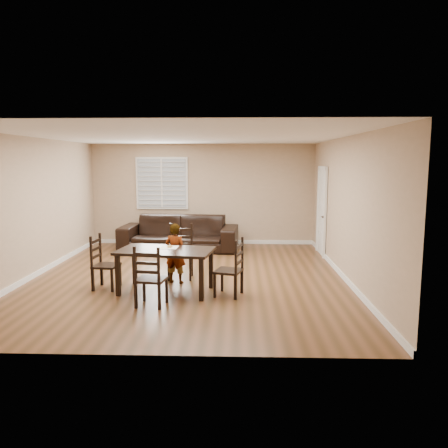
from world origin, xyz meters
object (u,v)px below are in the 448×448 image
(chair_left, at_px, (100,264))
(sofa, at_px, (179,233))
(chair_right, at_px, (235,270))
(donut, at_px, (170,246))
(chair_far, at_px, (149,280))
(child, at_px, (175,253))
(chair_near, at_px, (181,253))
(dining_table, at_px, (166,255))

(chair_left, xyz_separation_m, sofa, (0.93, 3.48, -0.01))
(chair_right, height_order, donut, chair_right)
(chair_far, height_order, sofa, chair_far)
(child, bearing_deg, chair_near, -78.23)
(dining_table, height_order, chair_left, chair_left)
(chair_far, bearing_deg, sofa, -79.51)
(chair_far, relative_size, child, 0.87)
(chair_left, relative_size, donut, 9.96)
(donut, xyz_separation_m, sofa, (-0.31, 3.49, -0.34))
(child, distance_m, donut, 0.45)
(dining_table, bearing_deg, sofa, 102.79)
(chair_near, xyz_separation_m, sofa, (-0.40, 2.65, -0.04))
(chair_far, relative_size, sofa, 0.33)
(chair_left, height_order, child, child)
(dining_table, distance_m, sofa, 3.68)
(dining_table, height_order, chair_far, chair_far)
(dining_table, distance_m, chair_far, 0.87)
(dining_table, relative_size, child, 1.53)
(chair_far, relative_size, donut, 9.99)
(chair_near, bearing_deg, child, -97.08)
(child, height_order, sofa, child)
(chair_right, bearing_deg, chair_near, -122.32)
(chair_near, relative_size, chair_left, 1.08)
(chair_left, bearing_deg, dining_table, -92.29)
(donut, bearing_deg, chair_right, -17.90)
(chair_near, relative_size, donut, 10.78)
(chair_near, distance_m, chair_left, 1.57)
(donut, bearing_deg, chair_far, -99.73)
(dining_table, xyz_separation_m, sofa, (-0.27, 3.66, -0.23))
(dining_table, xyz_separation_m, child, (0.09, 0.57, -0.10))
(chair_far, relative_size, chair_right, 0.99)
(chair_right, bearing_deg, chair_far, -47.96)
(chair_left, xyz_separation_m, chair_right, (2.39, -0.37, 0.01))
(chair_near, xyz_separation_m, chair_right, (1.06, -1.21, -0.03))
(chair_right, distance_m, sofa, 4.13)
(sofa, bearing_deg, chair_left, -100.70)
(chair_near, relative_size, child, 0.94)
(chair_left, distance_m, donut, 1.29)
(chair_near, bearing_deg, chair_left, -149.13)
(chair_far, height_order, chair_right, chair_right)
(chair_left, distance_m, chair_right, 2.42)
(chair_near, distance_m, child, 0.45)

